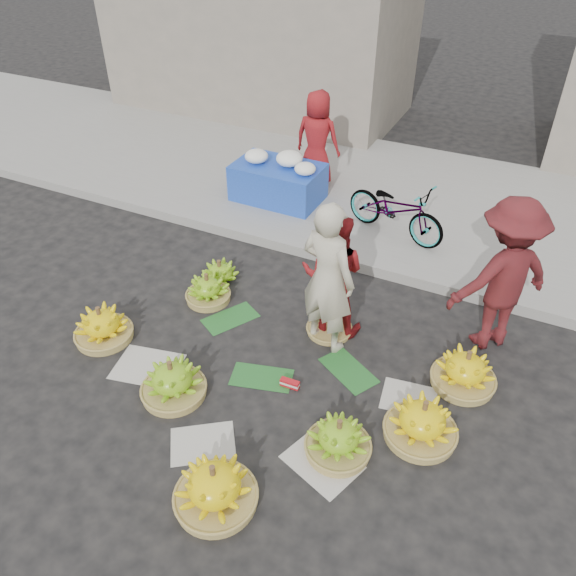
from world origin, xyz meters
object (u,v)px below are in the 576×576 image
at_px(banana_bunch_4, 422,421).
at_px(bicycle, 396,209).
at_px(banana_bunch_0, 102,325).
at_px(flower_table, 278,180).
at_px(vendor_cream, 328,278).

bearing_deg(banana_bunch_4, bicycle, 111.68).
xyz_separation_m(banana_bunch_0, bicycle, (2.36, 3.47, 0.33)).
height_order(banana_bunch_4, bicycle, bicycle).
height_order(banana_bunch_0, flower_table, flower_table).
height_order(banana_bunch_4, flower_table, flower_table).
bearing_deg(banana_bunch_4, vendor_cream, 148.08).
height_order(banana_bunch_0, bicycle, bicycle).
bearing_deg(vendor_cream, flower_table, -38.91).
relative_size(banana_bunch_4, bicycle, 0.44).
bearing_deg(banana_bunch_0, vendor_cream, 24.45).
relative_size(banana_bunch_0, banana_bunch_4, 0.97).
height_order(flower_table, bicycle, bicycle).
bearing_deg(bicycle, banana_bunch_4, -142.20).
xyz_separation_m(banana_bunch_0, banana_bunch_4, (3.65, 0.22, 0.01)).
xyz_separation_m(banana_bunch_0, vendor_cream, (2.31, 1.05, 0.70)).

